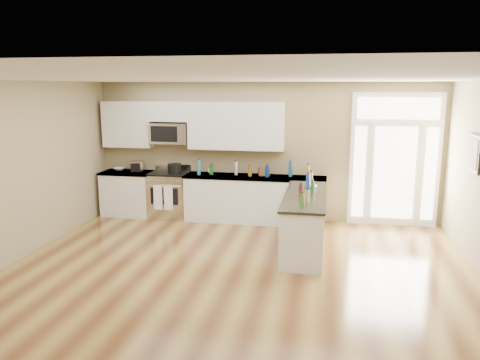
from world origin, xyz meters
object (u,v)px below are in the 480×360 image
(peninsula_cabinet, at_px, (305,224))
(kitchen_range, at_px, (170,195))
(stockpot, at_px, (175,168))
(toaster_oven, at_px, (137,166))

(peninsula_cabinet, bearing_deg, kitchen_range, 153.35)
(peninsula_cabinet, height_order, stockpot, stockpot)
(stockpot, xyz_separation_m, toaster_oven, (-0.87, 0.14, -0.01))
(peninsula_cabinet, bearing_deg, toaster_oven, 157.00)
(kitchen_range, relative_size, toaster_oven, 4.29)
(kitchen_range, xyz_separation_m, toaster_oven, (-0.72, 0.08, 0.57))
(kitchen_range, distance_m, stockpot, 0.60)
(kitchen_range, bearing_deg, peninsula_cabinet, -26.65)
(kitchen_range, distance_m, toaster_oven, 0.92)
(kitchen_range, height_order, toaster_oven, toaster_oven)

